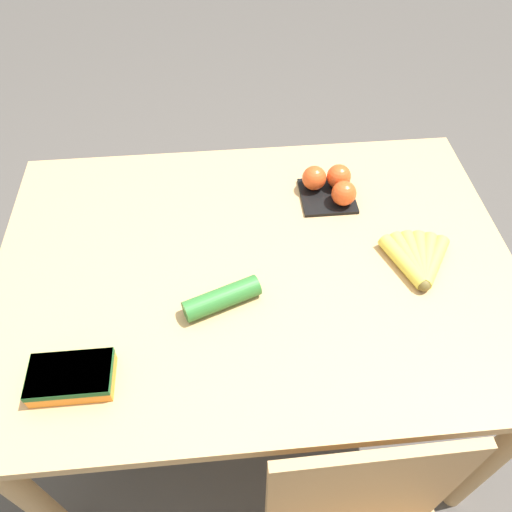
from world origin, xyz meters
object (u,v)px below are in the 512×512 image
object	(u,v)px
banana_bunch	(418,261)
carrot_bag	(71,376)
tomato_pack	(331,185)
cucumber_near	(222,298)

from	to	relation	value
banana_bunch	carrot_bag	distance (m)	0.85
tomato_pack	carrot_bag	xyz separation A→B (m)	(0.65, 0.53, -0.01)
tomato_pack	cucumber_near	size ratio (longest dim) A/B	0.79
carrot_bag	banana_bunch	bearing A→B (deg)	-163.19
carrot_bag	cucumber_near	bearing A→B (deg)	-151.94
carrot_bag	cucumber_near	xyz separation A→B (m)	(-0.32, -0.17, -0.00)
banana_bunch	cucumber_near	distance (m)	0.50
tomato_pack	carrot_bag	distance (m)	0.83
tomato_pack	banana_bunch	bearing A→B (deg)	121.26
carrot_bag	cucumber_near	world-z (taller)	cucumber_near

